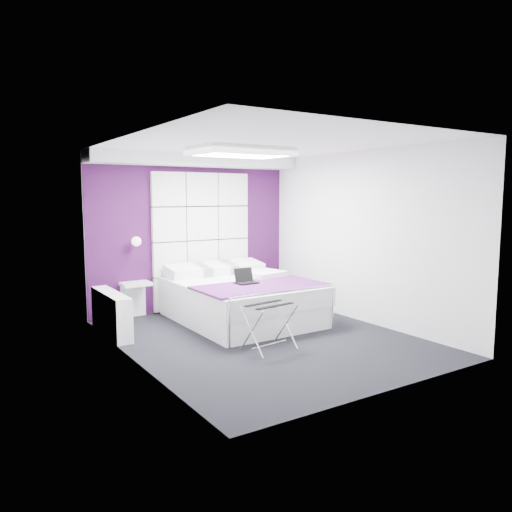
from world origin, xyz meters
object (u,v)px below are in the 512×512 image
(radiator, at_px, (111,313))
(nightstand, at_px, (136,284))
(bed, at_px, (241,299))
(luggage_rack, at_px, (269,327))
(laptop, at_px, (245,279))
(wall_lamp, at_px, (135,241))

(radiator, bearing_deg, nightstand, 49.87)
(bed, bearing_deg, luggage_rack, -107.53)
(radiator, xyz_separation_m, bed, (1.93, -0.29, 0.04))
(nightstand, distance_m, laptop, 1.80)
(bed, bearing_deg, radiator, 171.43)
(wall_lamp, distance_m, luggage_rack, 2.80)
(nightstand, bearing_deg, bed, -37.45)
(bed, relative_size, luggage_rack, 3.84)
(wall_lamp, bearing_deg, bed, -39.24)
(nightstand, bearing_deg, luggage_rack, -70.83)
(bed, distance_m, nightstand, 1.68)
(radiator, distance_m, luggage_rack, 2.28)
(wall_lamp, relative_size, bed, 0.07)
(nightstand, height_order, laptop, laptop)
(radiator, relative_size, bed, 0.53)
(nightstand, bearing_deg, radiator, -130.13)
(wall_lamp, bearing_deg, nightstand, -129.62)
(wall_lamp, height_order, radiator, wall_lamp)
(radiator, bearing_deg, wall_lamp, 49.90)
(luggage_rack, xyz_separation_m, laptop, (0.35, 1.15, 0.41))
(wall_lamp, relative_size, radiator, 0.12)
(bed, bearing_deg, wall_lamp, 140.76)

